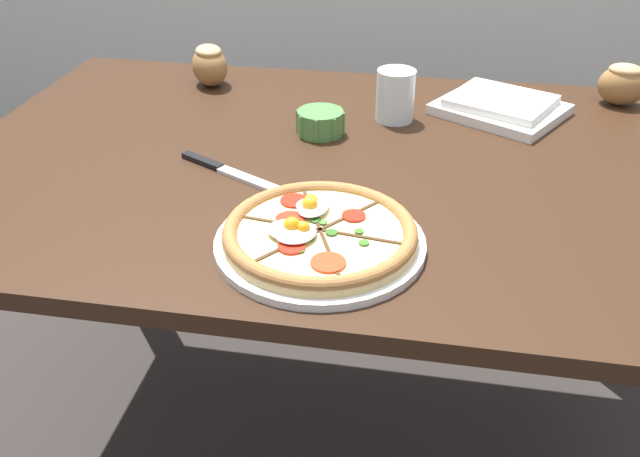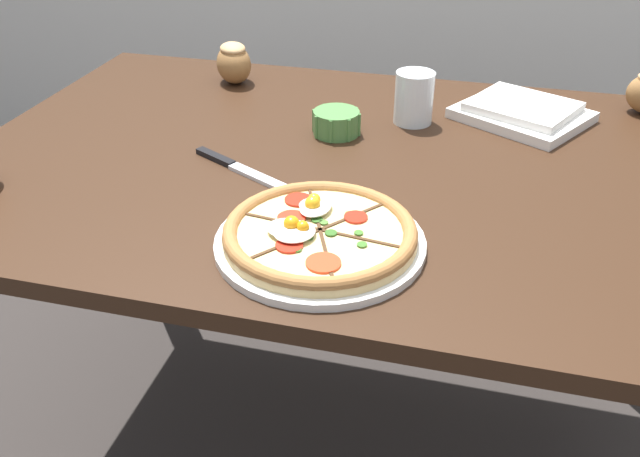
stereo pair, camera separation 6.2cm
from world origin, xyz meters
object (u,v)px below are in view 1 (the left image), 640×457
(ramekin_bowl, at_px, (320,122))
(bread_piece_far, at_px, (623,84))
(napkin_folded, at_px, (500,106))
(knife_main, at_px, (227,171))
(bread_piece_mid, at_px, (210,64))
(water_glass, at_px, (395,98))
(pizza, at_px, (319,235))
(dining_table, at_px, (331,204))

(ramekin_bowl, bearing_deg, bread_piece_far, 23.52)
(napkin_folded, xyz_separation_m, knife_main, (-0.47, -0.35, -0.01))
(ramekin_bowl, relative_size, bread_piece_mid, 0.75)
(knife_main, height_order, water_glass, water_glass)
(bread_piece_mid, bearing_deg, pizza, -59.71)
(dining_table, xyz_separation_m, bread_piece_mid, (-0.33, 0.33, 0.14))
(pizza, xyz_separation_m, water_glass, (0.07, 0.48, 0.03))
(bread_piece_mid, height_order, bread_piece_far, bread_piece_mid)
(dining_table, bearing_deg, bread_piece_far, 33.12)
(bread_piece_mid, distance_m, water_glass, 0.44)
(bread_piece_far, relative_size, water_glass, 1.07)
(bread_piece_far, distance_m, water_glass, 0.49)
(pizza, xyz_separation_m, napkin_folded, (0.28, 0.55, -0.00))
(dining_table, relative_size, knife_main, 6.89)
(napkin_folded, bearing_deg, dining_table, -139.20)
(bread_piece_far, height_order, knife_main, bread_piece_far)
(napkin_folded, distance_m, knife_main, 0.59)
(bread_piece_mid, bearing_deg, ramekin_bowl, -37.43)
(dining_table, relative_size, bread_piece_far, 12.59)
(dining_table, xyz_separation_m, napkin_folded, (0.31, 0.26, 0.11))
(dining_table, distance_m, pizza, 0.31)
(pizza, xyz_separation_m, bread_piece_mid, (-0.36, 0.61, 0.03))
(napkin_folded, bearing_deg, bread_piece_far, 21.49)
(ramekin_bowl, height_order, bread_piece_far, bread_piece_far)
(pizza, bearing_deg, bread_piece_far, 50.84)
(dining_table, distance_m, ramekin_bowl, 0.16)
(water_glass, bearing_deg, bread_piece_far, 19.71)
(dining_table, height_order, bread_piece_far, bread_piece_far)
(pizza, height_order, knife_main, pizza)
(pizza, height_order, napkin_folded, pizza)
(water_glass, bearing_deg, ramekin_bowl, -145.03)
(dining_table, xyz_separation_m, knife_main, (-0.17, -0.09, 0.10))
(bread_piece_far, bearing_deg, dining_table, -146.88)
(dining_table, relative_size, bread_piece_mid, 10.88)
(ramekin_bowl, distance_m, bread_piece_far, 0.65)
(pizza, xyz_separation_m, knife_main, (-0.20, 0.20, -0.02))
(napkin_folded, distance_m, bread_piece_mid, 0.64)
(ramekin_bowl, xyz_separation_m, bread_piece_mid, (-0.29, 0.22, 0.02))
(napkin_folded, relative_size, bread_piece_mid, 2.38)
(knife_main, bearing_deg, napkin_folded, 64.18)
(ramekin_bowl, height_order, knife_main, ramekin_bowl)
(bread_piece_mid, bearing_deg, water_glass, -16.83)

